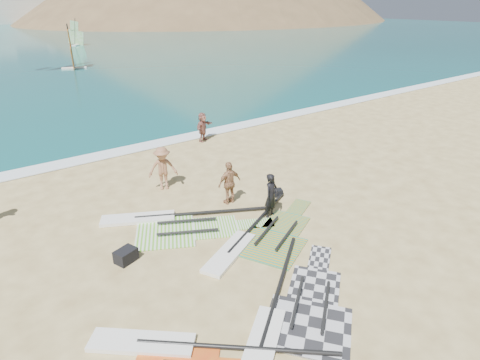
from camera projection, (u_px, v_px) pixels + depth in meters
ground at (312, 253)px, 12.44m from camera, size 300.00×300.00×0.00m
surf_line at (143, 147)px, 21.40m from camera, size 300.00×1.20×0.04m
headland_main at (219, 20)px, 153.74m from camera, size 143.00×143.00×45.00m
headland_minor at (270, 17)px, 180.25m from camera, size 70.00×70.00×28.00m
rig_grey at (291, 316)px, 9.90m from camera, size 5.49×4.34×0.20m
rig_green at (173, 223)px, 14.01m from camera, size 5.59×4.24×0.20m
rig_orange at (259, 239)px, 13.10m from camera, size 5.77×3.81×0.20m
gear_bag_near at (126, 256)px, 11.98m from camera, size 0.74×0.63×0.40m
gear_bag_far at (276, 193)px, 16.01m from camera, size 0.58×0.51×0.29m
person_wetsuit at (271, 196)px, 14.18m from camera, size 0.70×0.56×1.68m
beachgoer_mid at (163, 168)px, 16.33m from camera, size 1.35×1.08×1.82m
beachgoer_back at (230, 183)px, 15.19m from camera, size 0.99×0.41×1.69m
beachgoer_right at (203, 127)px, 22.03m from camera, size 1.54×1.13×1.61m
windsurfer_centre at (72, 56)px, 45.03m from camera, size 2.79×3.14×4.89m
windsurfer_right at (76, 38)px, 68.51m from camera, size 2.21×2.26×4.48m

